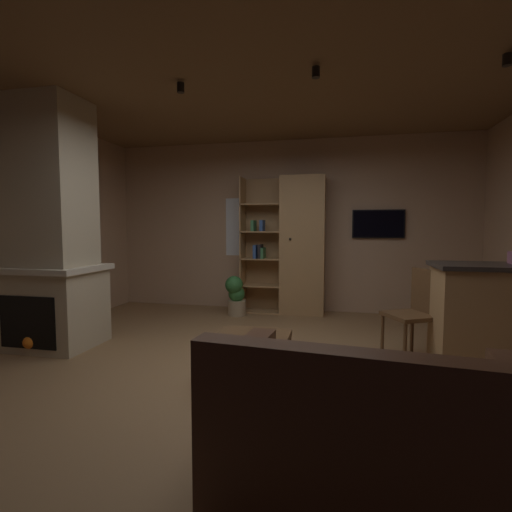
{
  "coord_description": "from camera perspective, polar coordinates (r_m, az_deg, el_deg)",
  "views": [
    {
      "loc": [
        0.81,
        -3.28,
        1.33
      ],
      "look_at": [
        0.0,
        0.4,
        1.05
      ],
      "focal_mm": 26.38,
      "sensor_mm": 36.0,
      "label": 1
    }
  ],
  "objects": [
    {
      "name": "track_light_spot_2",
      "position": [
        3.61,
        9.06,
        25.8
      ],
      "size": [
        0.07,
        0.07,
        0.09
      ],
      "primitive_type": "cylinder",
      "color": "black"
    },
    {
      "name": "potted_floor_plant",
      "position": [
        5.76,
        -3.08,
        -5.94
      ],
      "size": [
        0.31,
        0.31,
        0.61
      ],
      "color": "#9E896B",
      "rests_on": "ground"
    },
    {
      "name": "dining_chair",
      "position": [
        4.12,
        23.16,
        -7.3
      ],
      "size": [
        0.57,
        0.57,
        0.92
      ],
      "color": "brown",
      "rests_on": "ground"
    },
    {
      "name": "window_pane_back",
      "position": [
        6.23,
        -1.31,
        4.42
      ],
      "size": [
        0.74,
        0.01,
        0.95
      ],
      "primitive_type": "cube",
      "color": "white"
    },
    {
      "name": "track_light_spot_3",
      "position": [
        3.9,
        33.8,
        23.48
      ],
      "size": [
        0.07,
        0.07,
        0.09
      ],
      "primitive_type": "cylinder",
      "color": "black"
    },
    {
      "name": "stone_fireplace",
      "position": [
        4.77,
        -28.73,
        2.57
      ],
      "size": [
        1.04,
        0.83,
        2.73
      ],
      "color": "#BCAD8E",
      "rests_on": "ground"
    },
    {
      "name": "leather_couch",
      "position": [
        2.1,
        16.78,
        -24.95
      ],
      "size": [
        1.58,
        1.03,
        0.84
      ],
      "color": "#4C2D1E",
      "rests_on": "ground"
    },
    {
      "name": "wall_back",
      "position": [
        6.14,
        4.82,
        4.55
      ],
      "size": [
        5.87,
        0.06,
        2.73
      ],
      "primitive_type": "cube",
      "color": "tan",
      "rests_on": "ground"
    },
    {
      "name": "bookshelf_cabinet",
      "position": [
        5.85,
        6.21,
        1.51
      ],
      "size": [
        1.3,
        0.41,
        2.12
      ],
      "color": "#A87F51",
      "rests_on": "ground"
    },
    {
      "name": "track_light_spot_1",
      "position": [
        3.97,
        -11.37,
        23.74
      ],
      "size": [
        0.07,
        0.07,
        0.09
      ],
      "primitive_type": "cylinder",
      "color": "black"
    },
    {
      "name": "table_book_0",
      "position": [
        3.33,
        0.1,
        -11.64
      ],
      "size": [
        0.12,
        0.1,
        0.02
      ],
      "primitive_type": "cube",
      "rotation": [
        0.0,
        0.0,
        0.04
      ],
      "color": "#387247",
      "rests_on": "coffee_table"
    },
    {
      "name": "track_light_spot_0",
      "position": [
        4.61,
        -27.38,
        20.55
      ],
      "size": [
        0.07,
        0.07,
        0.09
      ],
      "primitive_type": "cylinder",
      "color": "black"
    },
    {
      "name": "floor",
      "position": [
        3.64,
        -1.41,
        -17.37
      ],
      "size": [
        5.75,
        5.55,
        0.02
      ],
      "primitive_type": "cube",
      "color": "olive",
      "rests_on": "ground"
    },
    {
      "name": "coffee_table",
      "position": [
        3.31,
        -0.72,
        -13.44
      ],
      "size": [
        0.63,
        0.58,
        0.41
      ],
      "color": "brown",
      "rests_on": "ground"
    },
    {
      "name": "wall_mounted_tv",
      "position": [
        6.05,
        18.04,
        4.65
      ],
      "size": [
        0.77,
        0.06,
        0.43
      ],
      "color": "black"
    },
    {
      "name": "ceiling",
      "position": [
        3.66,
        -1.5,
        26.87
      ],
      "size": [
        5.75,
        5.55,
        0.02
      ],
      "primitive_type": "cube",
      "color": "brown"
    }
  ]
}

